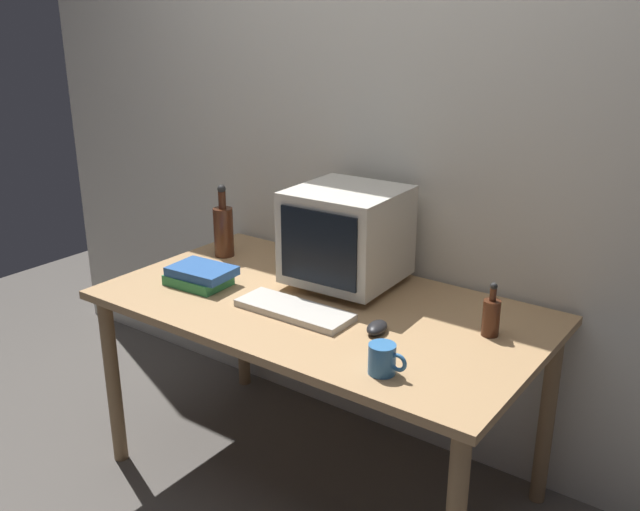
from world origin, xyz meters
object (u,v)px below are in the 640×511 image
object	(u,v)px
bottle_tall	(224,230)
bottle_short	(491,316)
crt_monitor	(347,236)
keyboard	(294,310)
computer_mouse	(377,328)
mug	(383,359)
book_stack	(200,276)

from	to	relation	value
bottle_tall	bottle_short	size ratio (longest dim) A/B	1.70
crt_monitor	keyboard	size ratio (longest dim) A/B	0.96
computer_mouse	bottle_short	bearing A→B (deg)	22.99
keyboard	mug	bearing A→B (deg)	-21.66
bottle_tall	mug	size ratio (longest dim) A/B	2.55
bottle_tall	book_stack	bearing A→B (deg)	-62.32
keyboard	computer_mouse	world-z (taller)	computer_mouse
bottle_tall	keyboard	bearing A→B (deg)	-25.90
bottle_short	mug	distance (m)	0.44
mug	bottle_short	bearing A→B (deg)	70.28
book_stack	keyboard	bearing A→B (deg)	0.44
computer_mouse	crt_monitor	bearing A→B (deg)	127.14
crt_monitor	computer_mouse	size ratio (longest dim) A/B	4.03
mug	bottle_tall	bearing A→B (deg)	156.14
bottle_tall	bottle_short	bearing A→B (deg)	-2.67
book_stack	bottle_tall	bearing A→B (deg)	117.68
keyboard	bottle_short	distance (m)	0.66
computer_mouse	bottle_short	world-z (taller)	bottle_short
crt_monitor	mug	world-z (taller)	crt_monitor
crt_monitor	computer_mouse	xyz separation A→B (m)	(0.31, -0.29, -0.17)
computer_mouse	book_stack	bearing A→B (deg)	172.72
computer_mouse	book_stack	distance (m)	0.76
computer_mouse	bottle_tall	distance (m)	0.95
keyboard	bottle_short	size ratio (longest dim) A/B	2.33
book_stack	mug	xyz separation A→B (m)	(0.91, -0.17, 0.01)
bottle_short	crt_monitor	bearing A→B (deg)	171.83
computer_mouse	keyboard	bearing A→B (deg)	176.57
bottle_tall	book_stack	distance (m)	0.34
computer_mouse	bottle_tall	bearing A→B (deg)	153.98
keyboard	bottle_tall	xyz separation A→B (m)	(-0.60, 0.29, 0.10)
crt_monitor	mug	size ratio (longest dim) A/B	3.36
book_stack	mug	bearing A→B (deg)	-10.88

